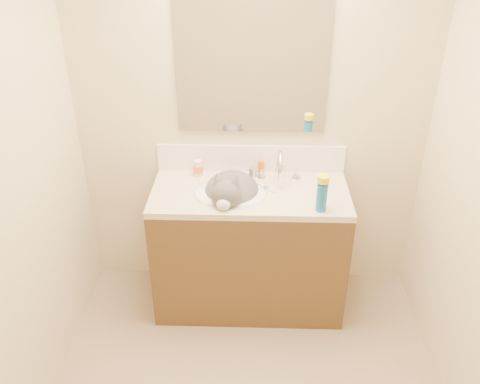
# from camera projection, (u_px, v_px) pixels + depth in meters

# --- Properties ---
(room_shell) EXTENTS (2.24, 2.54, 2.52)m
(room_shell) POSITION_uv_depth(u_px,v_px,m) (248.00, 176.00, 1.92)
(room_shell) COLOR beige
(room_shell) RESTS_ON ground
(vanity_cabinet) EXTENTS (1.20, 0.55, 0.82)m
(vanity_cabinet) POSITION_uv_depth(u_px,v_px,m) (249.00, 251.00, 3.30)
(vanity_cabinet) COLOR #4F371B
(vanity_cabinet) RESTS_ON ground
(counter_slab) EXTENTS (1.20, 0.55, 0.04)m
(counter_slab) POSITION_uv_depth(u_px,v_px,m) (250.00, 194.00, 3.09)
(counter_slab) COLOR beige
(counter_slab) RESTS_ON vanity_cabinet
(basin) EXTENTS (0.45, 0.36, 0.14)m
(basin) POSITION_uv_depth(u_px,v_px,m) (230.00, 203.00, 3.09)
(basin) COLOR white
(basin) RESTS_ON vanity_cabinet
(faucet) EXTENTS (0.28, 0.20, 0.21)m
(faucet) POSITION_uv_depth(u_px,v_px,m) (280.00, 168.00, 3.15)
(faucet) COLOR silver
(faucet) RESTS_ON counter_slab
(cat) EXTENTS (0.39, 0.50, 0.35)m
(cat) POSITION_uv_depth(u_px,v_px,m) (231.00, 194.00, 3.07)
(cat) COLOR #494749
(cat) RESTS_ON basin
(backsplash) EXTENTS (1.20, 0.02, 0.18)m
(backsplash) POSITION_uv_depth(u_px,v_px,m) (251.00, 158.00, 3.26)
(backsplash) COLOR white
(backsplash) RESTS_ON counter_slab
(mirror) EXTENTS (0.90, 0.02, 0.80)m
(mirror) POSITION_uv_depth(u_px,v_px,m) (252.00, 68.00, 2.96)
(mirror) COLOR white
(mirror) RESTS_ON room_shell
(pill_bottle) EXTENTS (0.07, 0.07, 0.10)m
(pill_bottle) POSITION_uv_depth(u_px,v_px,m) (198.00, 168.00, 3.23)
(pill_bottle) COLOR silver
(pill_bottle) RESTS_ON counter_slab
(pill_label) EXTENTS (0.09, 0.09, 0.04)m
(pill_label) POSITION_uv_depth(u_px,v_px,m) (198.00, 168.00, 3.23)
(pill_label) COLOR orange
(pill_label) RESTS_ON pill_bottle
(silver_jar) EXTENTS (0.05, 0.05, 0.06)m
(silver_jar) POSITION_uv_depth(u_px,v_px,m) (253.00, 172.00, 3.22)
(silver_jar) COLOR #B7B7BC
(silver_jar) RESTS_ON counter_slab
(amber_bottle) EXTENTS (0.05, 0.05, 0.10)m
(amber_bottle) POSITION_uv_depth(u_px,v_px,m) (261.00, 167.00, 3.24)
(amber_bottle) COLOR #D25B18
(amber_bottle) RESTS_ON counter_slab
(toothbrush) EXTENTS (0.10, 0.11, 0.01)m
(toothbrush) POSITION_uv_depth(u_px,v_px,m) (266.00, 188.00, 3.10)
(toothbrush) COLOR silver
(toothbrush) RESTS_ON counter_slab
(toothbrush_head) EXTENTS (0.03, 0.03, 0.02)m
(toothbrush_head) POSITION_uv_depth(u_px,v_px,m) (266.00, 187.00, 3.10)
(toothbrush_head) COLOR #60A3CC
(toothbrush_head) RESTS_ON counter_slab
(spray_can) EXTENTS (0.08, 0.08, 0.17)m
(spray_can) POSITION_uv_depth(u_px,v_px,m) (322.00, 197.00, 2.85)
(spray_can) COLOR #1866AC
(spray_can) RESTS_ON counter_slab
(spray_cap) EXTENTS (0.09, 0.09, 0.04)m
(spray_cap) POSITION_uv_depth(u_px,v_px,m) (323.00, 179.00, 2.79)
(spray_cap) COLOR yellow
(spray_cap) RESTS_ON spray_can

